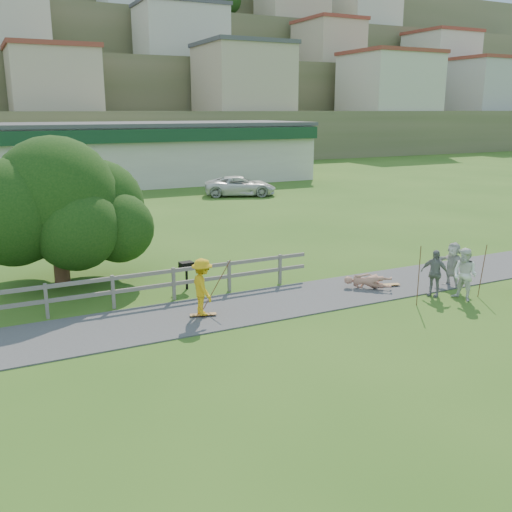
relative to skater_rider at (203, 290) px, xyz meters
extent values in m
plane|color=#315B1A|center=(1.74, -1.31, -0.87)|extent=(260.00, 260.00, 0.00)
cube|color=#3C3C3F|center=(1.74, 0.19, -0.85)|extent=(34.00, 3.00, 0.04)
cube|color=#615D55|center=(-4.26, 1.99, -0.32)|extent=(0.10, 0.10, 1.10)
cube|color=#615D55|center=(-2.26, 1.99, -0.32)|extent=(0.10, 0.10, 1.10)
cube|color=#615D55|center=(-0.26, 1.99, -0.32)|extent=(0.10, 0.10, 1.10)
cube|color=#615D55|center=(1.74, 1.99, -0.32)|extent=(0.10, 0.10, 1.10)
cube|color=#615D55|center=(3.74, 1.99, -0.32)|extent=(0.10, 0.10, 1.10)
cube|color=#615D55|center=(-2.76, 1.99, 0.13)|extent=(15.00, 0.08, 0.12)
cube|color=#615D55|center=(-2.76, 1.99, -0.32)|extent=(15.00, 0.08, 0.12)
cube|color=#BAB3A4|center=(5.74, 33.69, 1.53)|extent=(32.00, 10.00, 4.80)
cube|color=#143920|center=(5.74, 28.49, 3.33)|extent=(32.00, 0.60, 1.00)
cube|color=#46464A|center=(5.74, 33.69, 4.08)|extent=(32.50, 10.50, 0.30)
cube|color=#505834|center=(1.74, 53.69, 2.13)|extent=(220.00, 14.00, 6.00)
cube|color=beige|center=(1.74, 53.69, 8.63)|extent=(10.00, 9.00, 7.00)
cube|color=#46464A|center=(1.74, 53.69, 12.38)|extent=(10.40, 9.40, 0.50)
cube|color=#505834|center=(1.74, 66.69, 5.63)|extent=(220.00, 14.00, 13.00)
cube|color=beige|center=(1.74, 66.69, 15.63)|extent=(10.00, 9.00, 7.00)
cube|color=#505834|center=(1.74, 79.69, 9.63)|extent=(220.00, 14.00, 21.00)
cube|color=#505834|center=(1.74, 92.69, 14.13)|extent=(220.00, 14.00, 30.00)
cube|color=#505834|center=(1.74, 106.69, 19.13)|extent=(220.00, 14.00, 40.00)
imported|color=gold|center=(0.00, 0.00, 0.00)|extent=(0.68, 1.14, 1.74)
imported|color=tan|center=(6.18, 0.03, -0.57)|extent=(1.34, 1.51, 0.60)
imported|color=silver|center=(8.32, -2.30, 0.01)|extent=(0.83, 0.97, 1.76)
imported|color=gray|center=(7.76, -1.51, -0.07)|extent=(0.76, 1.02, 1.61)
imported|color=#B8B9B4|center=(9.09, -1.00, -0.06)|extent=(0.70, 1.56, 1.62)
imported|color=silver|center=(0.41, 24.75, -0.18)|extent=(4.37, 2.08, 1.38)
imported|color=silver|center=(11.65, 22.57, -0.15)|extent=(5.70, 4.08, 1.44)
sphere|color=#AE1604|center=(6.78, 0.38, -0.72)|extent=(0.30, 0.30, 0.30)
cylinder|color=brown|center=(0.60, 0.40, 0.07)|extent=(0.03, 0.03, 1.89)
cylinder|color=brown|center=(6.59, -2.04, 0.11)|extent=(0.03, 0.03, 1.97)
cylinder|color=brown|center=(9.13, -2.28, 0.03)|extent=(0.03, 0.03, 1.80)
camera|label=1|loc=(-5.80, -15.37, 5.25)|focal=40.00mm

